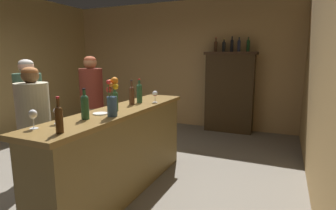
% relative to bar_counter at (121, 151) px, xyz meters
% --- Properties ---
extents(floor, '(8.86, 8.86, 0.00)m').
position_rel_bar_counter_xyz_m(floor, '(-0.69, 0.11, -0.52)').
color(floor, slate).
rests_on(floor, ground).
extents(wall_back, '(5.70, 0.12, 2.94)m').
position_rel_bar_counter_xyz_m(wall_back, '(-0.69, 3.58, 0.95)').
color(wall_back, tan).
rests_on(wall_back, ground).
extents(bar_counter, '(0.53, 2.53, 1.04)m').
position_rel_bar_counter_xyz_m(bar_counter, '(0.00, 0.00, 0.00)').
color(bar_counter, brown).
rests_on(bar_counter, ground).
extents(display_cabinet, '(1.10, 0.38, 1.75)m').
position_rel_bar_counter_xyz_m(display_cabinet, '(0.64, 3.30, 0.39)').
color(display_cabinet, '#332412').
rests_on(display_cabinet, ground).
extents(wine_bottle_chardonnay, '(0.08, 0.08, 0.30)m').
position_rel_bar_counter_xyz_m(wine_bottle_chardonnay, '(-0.02, -0.57, 0.65)').
color(wine_bottle_chardonnay, '#254F30').
rests_on(wine_bottle_chardonnay, bar_counter).
extents(wine_bottle_merlot, '(0.07, 0.07, 0.31)m').
position_rel_bar_counter_xyz_m(wine_bottle_merlot, '(-0.03, 0.31, 0.65)').
color(wine_bottle_merlot, '#492C1B').
rests_on(wine_bottle_merlot, bar_counter).
extents(wine_bottle_syrah, '(0.07, 0.07, 0.32)m').
position_rel_bar_counter_xyz_m(wine_bottle_syrah, '(-0.02, 0.49, 0.66)').
color(wine_bottle_syrah, '#275032').
rests_on(wine_bottle_syrah, bar_counter).
extents(wine_bottle_riesling, '(0.06, 0.06, 0.29)m').
position_rel_bar_counter_xyz_m(wine_bottle_riesling, '(0.13, -1.03, 0.64)').
color(wine_bottle_riesling, '#462A12').
rests_on(wine_bottle_riesling, bar_counter).
extents(wine_bottle_malbec, '(0.06, 0.06, 0.29)m').
position_rel_bar_counter_xyz_m(wine_bottle_malbec, '(0.02, -0.11, 0.64)').
color(wine_bottle_malbec, '#264F2B').
rests_on(wine_bottle_malbec, bar_counter).
extents(wine_glass_front, '(0.07, 0.07, 0.15)m').
position_rel_bar_counter_xyz_m(wine_glass_front, '(-0.13, -0.81, 0.62)').
color(wine_glass_front, white).
rests_on(wine_glass_front, bar_counter).
extents(wine_glass_mid, '(0.07, 0.07, 0.16)m').
position_rel_bar_counter_xyz_m(wine_glass_mid, '(-0.18, -1.02, 0.63)').
color(wine_glass_mid, white).
rests_on(wine_glass_mid, bar_counter).
extents(wine_glass_rear, '(0.07, 0.07, 0.16)m').
position_rel_bar_counter_xyz_m(wine_glass_rear, '(0.16, 0.60, 0.62)').
color(wine_glass_rear, white).
rests_on(wine_glass_rear, bar_counter).
extents(flower_arrangement, '(0.13, 0.13, 0.40)m').
position_rel_bar_counter_xyz_m(flower_arrangement, '(0.15, -0.35, 0.70)').
color(flower_arrangement, '#355175').
rests_on(flower_arrangement, bar_counter).
extents(cheese_plate, '(0.15, 0.15, 0.01)m').
position_rel_bar_counter_xyz_m(cheese_plate, '(-0.03, -0.32, 0.52)').
color(cheese_plate, white).
rests_on(cheese_plate, bar_counter).
extents(display_bottle_left, '(0.07, 0.07, 0.31)m').
position_rel_bar_counter_xyz_m(display_bottle_left, '(0.31, 3.30, 1.36)').
color(display_bottle_left, '#412615').
rests_on(display_bottle_left, display_cabinet).
extents(display_bottle_midleft, '(0.08, 0.08, 0.28)m').
position_rel_bar_counter_xyz_m(display_bottle_midleft, '(0.48, 3.30, 1.35)').
color(display_bottle_midleft, black).
rests_on(display_bottle_midleft, display_cabinet).
extents(display_bottle_center, '(0.07, 0.07, 0.32)m').
position_rel_bar_counter_xyz_m(display_bottle_center, '(0.65, 3.30, 1.37)').
color(display_bottle_center, black).
rests_on(display_bottle_center, display_cabinet).
extents(display_bottle_midright, '(0.07, 0.07, 0.30)m').
position_rel_bar_counter_xyz_m(display_bottle_midright, '(0.80, 3.30, 1.37)').
color(display_bottle_midright, '#1F2339').
rests_on(display_bottle_midright, display_cabinet).
extents(display_bottle_right, '(0.07, 0.07, 0.30)m').
position_rel_bar_counter_xyz_m(display_bottle_right, '(0.99, 3.30, 1.37)').
color(display_bottle_right, '#15381A').
rests_on(display_bottle_right, display_cabinet).
extents(patron_redhead, '(0.38, 0.38, 1.65)m').
position_rel_bar_counter_xyz_m(patron_redhead, '(-1.19, 0.94, 0.38)').
color(patron_redhead, '#ADA592').
rests_on(patron_redhead, ground).
extents(patron_in_navy, '(0.35, 0.35, 1.61)m').
position_rel_bar_counter_xyz_m(patron_in_navy, '(-1.36, -0.11, 0.36)').
color(patron_in_navy, '#262E37').
rests_on(patron_in_navy, ground).
extents(patron_by_cabinet, '(0.34, 0.34, 1.53)m').
position_rel_bar_counter_xyz_m(patron_by_cabinet, '(-0.74, -0.56, 0.31)').
color(patron_by_cabinet, '#372725').
rests_on(patron_by_cabinet, ground).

